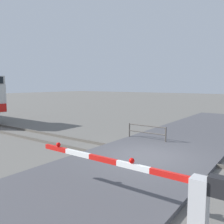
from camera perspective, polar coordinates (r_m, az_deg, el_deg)
ground_plane at (r=10.55m, az=8.23°, el=-11.20°), size 160.00×160.00×0.00m
rail_track_left at (r=9.93m, az=6.25°, el=-11.86°), size 0.08×80.00×0.15m
rail_track_right at (r=11.15m, az=9.99°, el=-9.86°), size 0.08×80.00×0.15m
road_surface at (r=10.53m, az=8.23°, el=-10.80°), size 36.00×5.40×0.15m
crossing_gate at (r=5.77m, az=14.00°, el=-17.57°), size 0.36×5.47×1.40m
guard_railing at (r=13.55m, az=8.32°, el=-4.54°), size 0.08×2.37×0.95m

